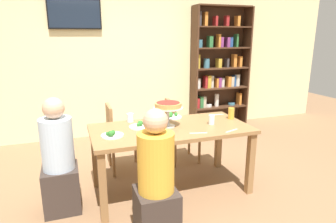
# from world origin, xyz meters

# --- Properties ---
(ground_plane) EXTENTS (12.00, 12.00, 0.00)m
(ground_plane) POSITION_xyz_m (0.00, 0.00, 0.00)
(ground_plane) COLOR #846042
(rear_partition) EXTENTS (8.00, 0.12, 2.80)m
(rear_partition) POSITION_xyz_m (0.00, 2.20, 1.40)
(rear_partition) COLOR beige
(rear_partition) RESTS_ON ground_plane
(dining_table) EXTENTS (1.70, 0.83, 0.74)m
(dining_table) POSITION_xyz_m (0.00, 0.00, 0.65)
(dining_table) COLOR olive
(dining_table) RESTS_ON ground_plane
(bookshelf) EXTENTS (1.10, 0.30, 2.21)m
(bookshelf) POSITION_xyz_m (1.67, 2.01, 1.11)
(bookshelf) COLOR #422819
(bookshelf) RESTS_ON ground_plane
(television) EXTENTS (0.80, 0.05, 0.45)m
(television) POSITION_xyz_m (-0.83, 2.11, 2.02)
(television) COLOR black
(diner_head_west) EXTENTS (0.34, 0.34, 1.15)m
(diner_head_west) POSITION_xyz_m (-1.15, -0.01, 0.49)
(diner_head_west) COLOR #382D28
(diner_head_west) RESTS_ON ground_plane
(diner_near_left) EXTENTS (0.34, 0.34, 1.15)m
(diner_near_left) POSITION_xyz_m (-0.39, -0.72, 0.49)
(diner_near_left) COLOR #382D28
(diner_near_left) RESTS_ON ground_plane
(chair_far_right) EXTENTS (0.40, 0.40, 0.87)m
(chair_far_right) POSITION_xyz_m (0.35, 0.69, 0.49)
(chair_far_right) COLOR olive
(chair_far_right) RESTS_ON ground_plane
(chair_far_left) EXTENTS (0.40, 0.40, 0.87)m
(chair_far_left) POSITION_xyz_m (-0.46, 0.68, 0.49)
(chair_far_left) COLOR olive
(chair_far_left) RESTS_ON ground_plane
(deep_dish_pizza_stand) EXTENTS (0.31, 0.31, 0.27)m
(deep_dish_pizza_stand) POSITION_xyz_m (-0.02, 0.03, 0.96)
(deep_dish_pizza_stand) COLOR silver
(deep_dish_pizza_stand) RESTS_ON dining_table
(personal_pizza_stand) EXTENTS (0.19, 0.19, 0.24)m
(personal_pizza_stand) POSITION_xyz_m (-0.22, -0.16, 0.91)
(personal_pizza_stand) COLOR silver
(personal_pizza_stand) RESTS_ON dining_table
(salad_plate_near_diner) EXTENTS (0.22, 0.22, 0.07)m
(salad_plate_near_diner) POSITION_xyz_m (-0.65, -0.09, 0.76)
(salad_plate_near_diner) COLOR white
(salad_plate_near_diner) RESTS_ON dining_table
(salad_plate_far_diner) EXTENTS (0.22, 0.22, 0.07)m
(salad_plate_far_diner) POSITION_xyz_m (0.14, 0.35, 0.76)
(salad_plate_far_diner) COLOR white
(salad_plate_far_diner) RESTS_ON dining_table
(salad_plate_spare) EXTENTS (0.22, 0.22, 0.07)m
(salad_plate_spare) POSITION_xyz_m (-0.32, 0.11, 0.76)
(salad_plate_spare) COLOR white
(salad_plate_spare) RESTS_ON dining_table
(beer_glass_amber_tall) EXTENTS (0.07, 0.07, 0.13)m
(beer_glass_amber_tall) POSITION_xyz_m (0.78, 0.07, 0.81)
(beer_glass_amber_tall) COLOR gold
(beer_glass_amber_tall) RESTS_ON dining_table
(water_glass_clear_near) EXTENTS (0.08, 0.08, 0.10)m
(water_glass_clear_near) POSITION_xyz_m (-0.37, 0.35, 0.79)
(water_glass_clear_near) COLOR white
(water_glass_clear_near) RESTS_ON dining_table
(water_glass_clear_far) EXTENTS (0.06, 0.06, 0.10)m
(water_glass_clear_far) POSITION_xyz_m (0.46, -0.05, 0.79)
(water_glass_clear_far) COLOR white
(water_glass_clear_far) RESTS_ON dining_table
(cutlery_fork_near) EXTENTS (0.17, 0.08, 0.00)m
(cutlery_fork_near) POSITION_xyz_m (0.55, -0.32, 0.74)
(cutlery_fork_near) COLOR silver
(cutlery_fork_near) RESTS_ON dining_table
(cutlery_knife_near) EXTENTS (0.18, 0.04, 0.00)m
(cutlery_knife_near) POSITION_xyz_m (0.71, 0.29, 0.74)
(cutlery_knife_near) COLOR silver
(cutlery_knife_near) RESTS_ON dining_table
(cutlery_fork_far) EXTENTS (0.18, 0.06, 0.00)m
(cutlery_fork_far) POSITION_xyz_m (0.19, -0.28, 0.74)
(cutlery_fork_far) COLOR silver
(cutlery_fork_far) RESTS_ON dining_table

